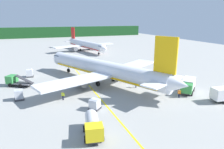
# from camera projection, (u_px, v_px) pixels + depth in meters

# --- Properties ---
(distant_treeline) EXTENTS (216.00, 6.00, 8.16)m
(distant_treeline) POSITION_uv_depth(u_px,v_px,m) (10.00, 33.00, 153.69)
(distant_treeline) COLOR #19471E
(distant_treeline) RESTS_ON ground
(airliner_foreground) EXTENTS (32.90, 39.00, 11.90)m
(airliner_foreground) POSITION_uv_depth(u_px,v_px,m) (103.00, 69.00, 47.72)
(airliner_foreground) COLOR silver
(airliner_foreground) RESTS_ON ground
(airliner_mid_apron) EXTENTS (30.28, 36.38, 10.48)m
(airliner_mid_apron) POSITION_uv_depth(u_px,v_px,m) (85.00, 45.00, 95.57)
(airliner_mid_apron) COLOR white
(airliner_mid_apron) RESTS_ON ground
(service_truck_fuel) EXTENTS (6.03, 5.01, 2.57)m
(service_truck_fuel) POSITION_uv_depth(u_px,v_px,m) (16.00, 81.00, 46.10)
(service_truck_fuel) COLOR #338C3F
(service_truck_fuel) RESTS_ON ground
(service_truck_baggage) EXTENTS (6.28, 5.90, 2.60)m
(service_truck_baggage) POSITION_uv_depth(u_px,v_px,m) (188.00, 85.00, 42.34)
(service_truck_baggage) COLOR #338C3F
(service_truck_baggage) RESTS_ON ground
(service_truck_pushback) EXTENTS (3.05, 5.84, 2.40)m
(service_truck_pushback) POSITION_uv_depth(u_px,v_px,m) (93.00, 126.00, 26.43)
(service_truck_pushback) COLOR yellow
(service_truck_pushback) RESTS_ON ground
(cargo_container_near) EXTENTS (1.91, 1.91, 2.08)m
(cargo_container_near) POSITION_uv_depth(u_px,v_px,m) (30.00, 73.00, 53.28)
(cargo_container_near) COLOR #333338
(cargo_container_near) RESTS_ON ground
(cargo_container_mid) EXTENTS (2.43, 2.43, 1.90)m
(cargo_container_mid) POSITION_uv_depth(u_px,v_px,m) (95.00, 104.00, 34.21)
(cargo_container_mid) COLOR #333338
(cargo_container_mid) RESTS_ON ground
(cargo_container_far) EXTENTS (1.78, 1.78, 2.04)m
(cargo_container_far) POSITION_uv_depth(u_px,v_px,m) (19.00, 95.00, 38.22)
(cargo_container_far) COLOR #333338
(cargo_container_far) RESTS_ON ground
(crew_marshaller) EXTENTS (0.39, 0.58, 1.66)m
(crew_marshaller) POSITION_uv_depth(u_px,v_px,m) (179.00, 93.00, 39.22)
(crew_marshaller) COLOR #191E33
(crew_marshaller) RESTS_ON ground
(crew_loader_left) EXTENTS (0.63, 0.25, 1.63)m
(crew_loader_left) POSITION_uv_depth(u_px,v_px,m) (53.00, 84.00, 44.50)
(crew_loader_left) COLOR #191E33
(crew_loader_left) RESTS_ON ground
(crew_loader_right) EXTENTS (0.55, 0.43, 1.65)m
(crew_loader_right) POSITION_uv_depth(u_px,v_px,m) (63.00, 95.00, 38.14)
(crew_loader_right) COLOR #191E33
(crew_loader_right) RESTS_ON ground
(crew_supervisor) EXTENTS (0.30, 0.62, 1.76)m
(crew_supervisor) POSITION_uv_depth(u_px,v_px,m) (136.00, 83.00, 44.96)
(crew_supervisor) COLOR #191E33
(crew_supervisor) RESTS_ON ground
(apron_guide_line) EXTENTS (0.30, 60.00, 0.01)m
(apron_guide_line) POSITION_uv_depth(u_px,v_px,m) (93.00, 91.00, 43.31)
(apron_guide_line) COLOR yellow
(apron_guide_line) RESTS_ON ground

